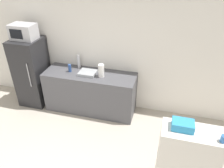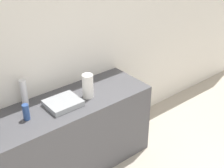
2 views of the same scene
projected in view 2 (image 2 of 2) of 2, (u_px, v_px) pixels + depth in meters
wall_back at (46, 60)px, 3.43m from camera, size 8.00×0.06×2.60m
counter at (68, 137)px, 3.58m from camera, size 1.99×0.67×0.92m
sink_basin at (63, 103)px, 3.31m from camera, size 0.36×0.31×0.06m
bottle_tall at (24, 93)px, 3.26m from camera, size 0.07×0.07×0.30m
bottle_short at (26, 112)px, 3.07m from camera, size 0.07×0.07×0.17m
paper_towel_roll at (88, 86)px, 3.41m from camera, size 0.12×0.12×0.28m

